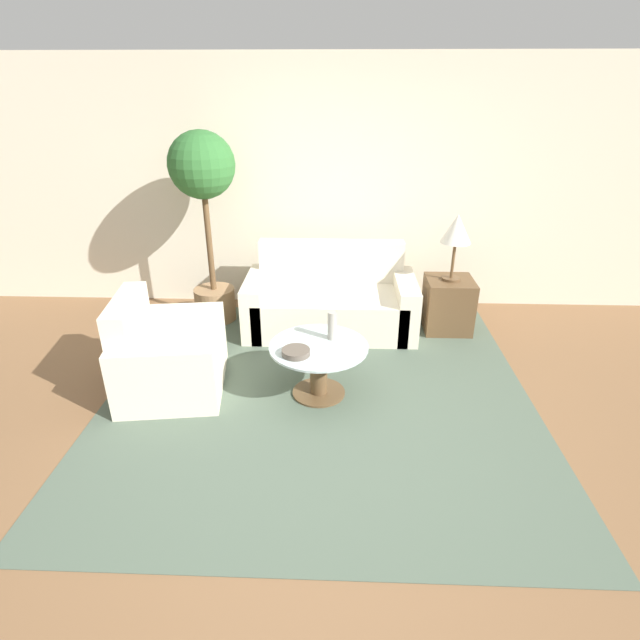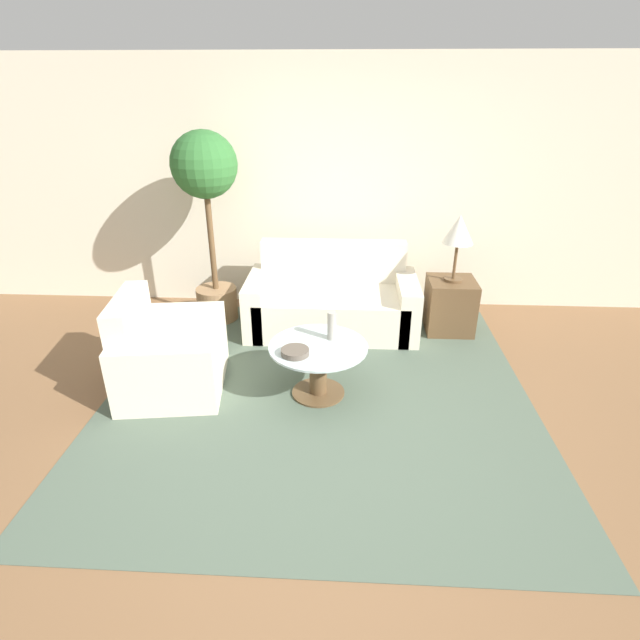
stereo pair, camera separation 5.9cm
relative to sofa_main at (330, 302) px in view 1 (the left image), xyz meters
name	(u,v)px [view 1 (the left image)]	position (x,y,z in m)	size (l,w,h in m)	color
ground_plane	(315,451)	(-0.07, -2.00, -0.27)	(14.00, 14.00, 0.00)	brown
wall_back	(326,188)	(-0.07, 0.68, 1.03)	(10.00, 0.06, 2.60)	beige
rug	(319,393)	(-0.07, -1.29, -0.27)	(3.41, 3.41, 0.01)	#4C5B4C
sofa_main	(330,302)	(0.00, 0.00, 0.00)	(1.70, 0.86, 0.84)	beige
armchair	(165,358)	(-1.34, -1.22, 0.00)	(0.91, 1.04, 0.80)	beige
coffee_table	(319,363)	(-0.07, -1.29, 0.02)	(0.78, 0.78, 0.45)	brown
side_table	(448,305)	(1.20, -0.03, 0.00)	(0.46, 0.46, 0.54)	brown
table_lamp	(457,231)	(1.20, -0.03, 0.77)	(0.29, 0.29, 0.65)	brown
potted_plant	(205,195)	(-1.23, 0.11, 1.05)	(0.64, 0.64, 1.93)	#93704C
vase	(332,326)	(0.03, -1.17, 0.29)	(0.07, 0.07, 0.24)	#9E998E
bowl	(296,352)	(-0.24, -1.44, 0.20)	(0.22, 0.22, 0.05)	brown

